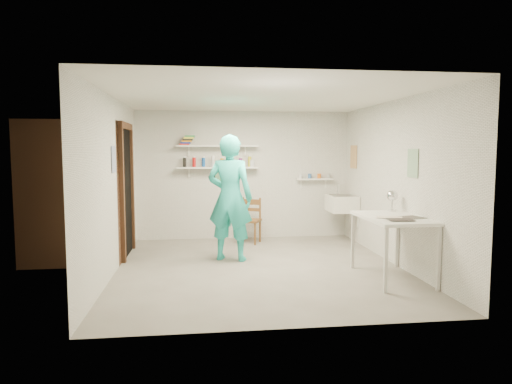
{
  "coord_description": "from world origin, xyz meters",
  "views": [
    {
      "loc": [
        -0.85,
        -6.33,
        1.68
      ],
      "look_at": [
        0.0,
        0.4,
        1.05
      ],
      "focal_mm": 32.0,
      "sensor_mm": 36.0,
      "label": 1
    }
  ],
  "objects": [
    {
      "name": "poster_left",
      "position": [
        -1.99,
        0.05,
        1.55
      ],
      "size": [
        0.01,
        0.28,
        0.36
      ],
      "primitive_type": "cube",
      "color": "#334C7F",
      "rests_on": "wall_left"
    },
    {
      "name": "door_jamb_far",
      "position": [
        -1.97,
        1.55,
        1.0
      ],
      "size": [
        0.06,
        0.1,
        2.0
      ],
      "primitive_type": "cube",
      "color": "brown",
      "rests_on": "ground"
    },
    {
      "name": "man",
      "position": [
        -0.38,
        0.53,
        0.95
      ],
      "size": [
        0.81,
        0.67,
        1.91
      ],
      "primitive_type": "imported",
      "rotation": [
        0.0,
        0.0,
        2.78
      ],
      "color": "#29CEC3",
      "rests_on": "ground"
    },
    {
      "name": "ceiling",
      "position": [
        0.0,
        0.0,
        2.41
      ],
      "size": [
        4.0,
        4.5,
        0.02
      ],
      "primitive_type": "cube",
      "color": "silver",
      "rests_on": "wall_back"
    },
    {
      "name": "belfast_sink",
      "position": [
        1.75,
        1.7,
        0.7
      ],
      "size": [
        0.48,
        0.6,
        0.3
      ],
      "primitive_type": "cube",
      "color": "white",
      "rests_on": "wall_right"
    },
    {
      "name": "corridor_box",
      "position": [
        -2.7,
        1.05,
        1.05
      ],
      "size": [
        1.4,
        1.5,
        2.1
      ],
      "primitive_type": "cube",
      "color": "brown",
      "rests_on": "ground"
    },
    {
      "name": "spray_cans",
      "position": [
        -0.5,
        2.13,
        1.45
      ],
      "size": [
        1.29,
        0.06,
        0.17
      ],
      "color": "black",
      "rests_on": "shelf_lower"
    },
    {
      "name": "papers",
      "position": [
        1.64,
        -0.76,
        0.83
      ],
      "size": [
        0.3,
        0.22,
        0.02
      ],
      "color": "silver",
      "rests_on": "work_table"
    },
    {
      "name": "work_table",
      "position": [
        1.64,
        -0.76,
        0.41
      ],
      "size": [
        0.74,
        1.23,
        0.82
      ],
      "primitive_type": "cube",
      "color": "silver",
      "rests_on": "ground"
    },
    {
      "name": "wall_back",
      "position": [
        0.0,
        2.26,
        1.2
      ],
      "size": [
        4.0,
        0.02,
        2.4
      ],
      "primitive_type": "cube",
      "color": "silver",
      "rests_on": "ground"
    },
    {
      "name": "book_stack",
      "position": [
        -1.05,
        2.13,
        1.85
      ],
      "size": [
        0.28,
        0.14,
        0.17
      ],
      "color": "red",
      "rests_on": "shelf_upper"
    },
    {
      "name": "ledge_pots",
      "position": [
        1.35,
        2.17,
        1.18
      ],
      "size": [
        0.48,
        0.07,
        0.09
      ],
      "color": "silver",
      "rests_on": "ledge_shelf"
    },
    {
      "name": "desk_lamp",
      "position": [
        1.84,
        -0.27,
        1.04
      ],
      "size": [
        0.15,
        0.15,
        0.15
      ],
      "primitive_type": "sphere",
      "color": "silver",
      "rests_on": "work_table"
    },
    {
      "name": "shelf_lower",
      "position": [
        -0.5,
        2.13,
        1.35
      ],
      "size": [
        1.5,
        0.22,
        0.03
      ],
      "primitive_type": "cube",
      "color": "white",
      "rests_on": "wall_back"
    },
    {
      "name": "poster_right_b",
      "position": [
        1.99,
        -0.55,
        1.5
      ],
      "size": [
        0.01,
        0.3,
        0.38
      ],
      "primitive_type": "cube",
      "color": "#3F724C",
      "rests_on": "wall_right"
    },
    {
      "name": "doorway_recess",
      "position": [
        -1.99,
        1.05,
        1.0
      ],
      "size": [
        0.02,
        0.9,
        2.0
      ],
      "primitive_type": "cube",
      "color": "black",
      "rests_on": "wall_left"
    },
    {
      "name": "wall_right",
      "position": [
        2.01,
        0.0,
        1.2
      ],
      "size": [
        0.02,
        4.5,
        2.4
      ],
      "primitive_type": "cube",
      "color": "silver",
      "rests_on": "ground"
    },
    {
      "name": "poster_right_a",
      "position": [
        1.99,
        1.8,
        1.55
      ],
      "size": [
        0.01,
        0.34,
        0.42
      ],
      "primitive_type": "cube",
      "color": "#995933",
      "rests_on": "wall_right"
    },
    {
      "name": "wall_front",
      "position": [
        0.0,
        -2.26,
        1.2
      ],
      "size": [
        4.0,
        0.02,
        2.4
      ],
      "primitive_type": "cube",
      "color": "silver",
      "rests_on": "ground"
    },
    {
      "name": "door_lintel",
      "position": [
        -1.97,
        1.05,
        2.05
      ],
      "size": [
        0.06,
        1.05,
        0.1
      ],
      "primitive_type": "cube",
      "color": "brown",
      "rests_on": "wall_left"
    },
    {
      "name": "wall_left",
      "position": [
        -2.01,
        0.0,
        1.2
      ],
      "size": [
        0.02,
        4.5,
        2.4
      ],
      "primitive_type": "cube",
      "color": "silver",
      "rests_on": "ground"
    },
    {
      "name": "wooden_chair",
      "position": [
        0.04,
        1.76,
        0.41
      ],
      "size": [
        0.5,
        0.49,
        0.82
      ],
      "primitive_type": "cube",
      "rotation": [
        0.0,
        0.0,
        -0.43
      ],
      "color": "brown",
      "rests_on": "ground"
    },
    {
      "name": "floor",
      "position": [
        0.0,
        0.0,
        -0.01
      ],
      "size": [
        4.0,
        4.5,
        0.02
      ],
      "primitive_type": "cube",
      "color": "slate",
      "rests_on": "ground"
    },
    {
      "name": "wall_clock",
      "position": [
        -0.46,
        0.73,
        1.27
      ],
      "size": [
        0.33,
        0.15,
        0.34
      ],
      "primitive_type": "cylinder",
      "rotation": [
        1.57,
        0.0,
        -0.36
      ],
      "color": "beige",
      "rests_on": "man"
    },
    {
      "name": "ledge_shelf",
      "position": [
        1.35,
        2.17,
        1.12
      ],
      "size": [
        0.7,
        0.14,
        0.03
      ],
      "primitive_type": "cube",
      "color": "white",
      "rests_on": "wall_back"
    },
    {
      "name": "shelf_upper",
      "position": [
        -0.5,
        2.13,
        1.75
      ],
      "size": [
        1.5,
        0.22,
        0.03
      ],
      "primitive_type": "cube",
      "color": "white",
      "rests_on": "wall_back"
    },
    {
      "name": "door_jamb_near",
      "position": [
        -1.97,
        0.55,
        1.0
      ],
      "size": [
        0.06,
        0.1,
        2.0
      ],
      "primitive_type": "cube",
      "color": "brown",
      "rests_on": "ground"
    }
  ]
}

